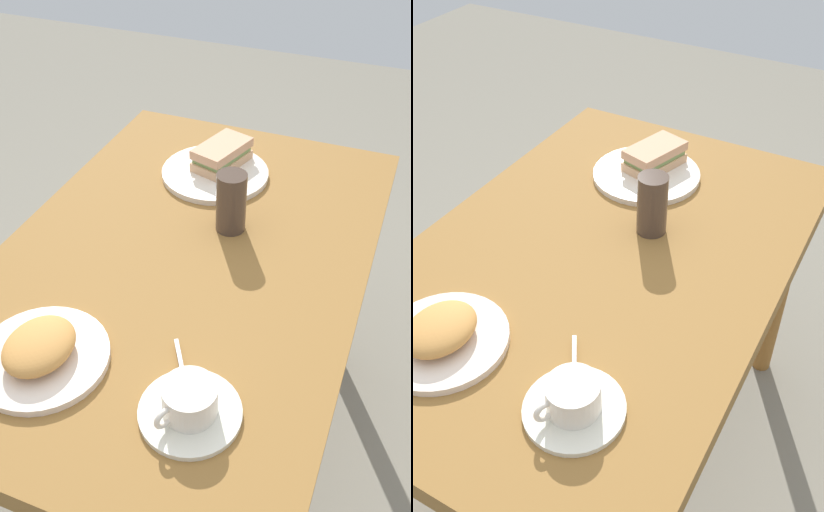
% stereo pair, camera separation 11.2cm
% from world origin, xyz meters
% --- Properties ---
extents(ground_plane, '(6.00, 6.00, 0.00)m').
position_xyz_m(ground_plane, '(0.00, 0.00, 0.00)').
color(ground_plane, gray).
extents(dining_table, '(1.12, 0.73, 0.71)m').
position_xyz_m(dining_table, '(0.00, 0.00, 0.62)').
color(dining_table, olive).
rests_on(dining_table, ground_plane).
extents(sandwich_plate, '(0.26, 0.26, 0.01)m').
position_xyz_m(sandwich_plate, '(-0.30, -0.04, 0.71)').
color(sandwich_plate, silver).
rests_on(sandwich_plate, dining_table).
extents(sandwich_front, '(0.16, 0.12, 0.06)m').
position_xyz_m(sandwich_front, '(-0.33, -0.04, 0.75)').
color(sandwich_front, tan).
rests_on(sandwich_front, sandwich_plate).
extents(coffee_saucer, '(0.16, 0.16, 0.01)m').
position_xyz_m(coffee_saucer, '(0.35, 0.16, 0.71)').
color(coffee_saucer, silver).
rests_on(coffee_saucer, dining_table).
extents(coffee_cup, '(0.10, 0.08, 0.05)m').
position_xyz_m(coffee_cup, '(0.35, 0.16, 0.75)').
color(coffee_cup, silver).
rests_on(coffee_cup, coffee_saucer).
extents(spoon, '(0.09, 0.06, 0.01)m').
position_xyz_m(spoon, '(0.28, 0.12, 0.72)').
color(spoon, silver).
rests_on(spoon, coffee_saucer).
extents(side_plate, '(0.22, 0.22, 0.01)m').
position_xyz_m(side_plate, '(0.34, -0.11, 0.71)').
color(side_plate, silver).
rests_on(side_plate, dining_table).
extents(side_food_pile, '(0.13, 0.11, 0.04)m').
position_xyz_m(side_food_pile, '(0.34, -0.11, 0.74)').
color(side_food_pile, '#C4843F').
rests_on(side_food_pile, side_plate).
extents(drinking_glass, '(0.06, 0.06, 0.13)m').
position_xyz_m(drinking_glass, '(-0.12, 0.06, 0.77)').
color(drinking_glass, '#45362C').
rests_on(drinking_glass, dining_table).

